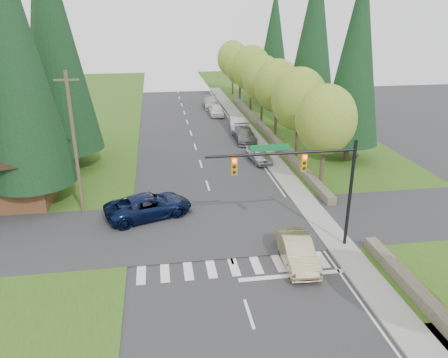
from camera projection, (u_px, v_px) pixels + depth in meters
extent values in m
plane|color=#28282B|center=(245.00, 301.00, 21.90)|extent=(120.00, 120.00, 0.00)
cube|color=#305115|center=(336.00, 160.00, 42.16)|extent=(14.00, 110.00, 0.06)
cube|color=#305115|center=(55.00, 175.00, 38.41)|extent=(14.00, 110.00, 0.06)
cube|color=#28282B|center=(221.00, 227.00, 29.26)|extent=(120.00, 8.00, 0.10)
cube|color=gray|center=(269.00, 156.00, 43.11)|extent=(1.80, 80.00, 0.13)
cube|color=gray|center=(261.00, 157.00, 42.98)|extent=(0.20, 80.00, 0.13)
cube|color=#4C4438|center=(439.00, 317.00, 20.25)|extent=(0.70, 14.00, 0.70)
cube|color=#4C4438|center=(266.00, 132.00, 50.61)|extent=(0.70, 40.00, 0.70)
cylinder|color=black|center=(350.00, 195.00, 25.83)|extent=(0.20, 0.20, 6.80)
cylinder|color=black|center=(282.00, 153.00, 24.19)|extent=(8.60, 0.16, 0.16)
cube|color=#0C662D|center=(270.00, 148.00, 24.01)|extent=(2.20, 0.04, 0.35)
cube|color=#BF8C0C|center=(304.00, 162.00, 24.60)|extent=(0.32, 0.24, 1.00)
sphere|color=#FF0C05|center=(305.00, 157.00, 24.34)|extent=(0.22, 0.22, 0.22)
cube|color=#BF8C0C|center=(234.00, 166.00, 24.02)|extent=(0.32, 0.24, 1.00)
sphere|color=#FF0C05|center=(235.00, 161.00, 23.77)|extent=(0.22, 0.22, 0.22)
cube|color=#4C2D19|center=(11.00, 180.00, 32.95)|extent=(6.00, 6.00, 3.20)
cube|color=black|center=(7.00, 156.00, 32.24)|extent=(6.60, 6.60, 0.70)
cone|color=black|center=(4.00, 142.00, 31.85)|extent=(8.40, 8.40, 1.60)
cylinder|color=#473828|center=(75.00, 145.00, 29.74)|extent=(0.24, 0.24, 10.00)
cube|color=#473828|center=(66.00, 80.00, 28.14)|extent=(1.60, 0.10, 0.12)
cylinder|color=#38281C|center=(323.00, 159.00, 35.23)|extent=(0.32, 0.32, 4.76)
ellipsoid|color=olive|center=(326.00, 119.00, 34.06)|extent=(4.80, 4.80, 5.52)
cylinder|color=#38281C|center=(297.00, 135.00, 41.66)|extent=(0.32, 0.32, 4.93)
ellipsoid|color=olive|center=(299.00, 100.00, 40.44)|extent=(5.20, 5.20, 5.98)
cylinder|color=#38281C|center=(276.00, 117.00, 48.05)|extent=(0.32, 0.32, 5.04)
ellipsoid|color=olive|center=(277.00, 86.00, 46.80)|extent=(5.00, 5.00, 5.75)
cylinder|color=#38281C|center=(262.00, 105.00, 54.54)|extent=(0.32, 0.32, 4.82)
ellipsoid|color=olive|center=(263.00, 79.00, 53.35)|extent=(5.00, 5.00, 5.75)
cylinder|color=#38281C|center=(251.00, 94.00, 60.93)|extent=(0.32, 0.32, 5.15)
ellipsoid|color=olive|center=(251.00, 68.00, 59.66)|extent=(5.40, 5.40, 6.21)
cylinder|color=#38281C|center=(240.00, 87.00, 67.43)|extent=(0.32, 0.32, 4.70)
ellipsoid|color=olive|center=(240.00, 66.00, 66.26)|extent=(4.80, 4.80, 5.52)
cylinder|color=#38281C|center=(233.00, 79.00, 73.83)|extent=(0.32, 0.32, 4.98)
ellipsoid|color=olive|center=(233.00, 59.00, 72.59)|extent=(5.20, 5.20, 5.98)
cylinder|color=#38281C|center=(37.00, 191.00, 32.54)|extent=(0.50, 0.50, 2.00)
cone|color=black|center=(14.00, 55.00, 28.96)|extent=(6.12, 6.12, 18.00)
cylinder|color=#38281C|center=(10.00, 174.00, 35.78)|extent=(0.50, 0.50, 2.00)
cylinder|color=#38281C|center=(69.00, 157.00, 40.04)|extent=(0.50, 0.50, 2.00)
cone|color=black|center=(53.00, 39.00, 36.28)|extent=(6.46, 6.46, 19.00)
cylinder|color=#38281C|center=(59.00, 140.00, 45.27)|extent=(0.50, 0.50, 2.00)
cone|color=black|center=(46.00, 46.00, 41.88)|extent=(5.78, 5.78, 17.00)
cylinder|color=#38281C|center=(346.00, 150.00, 41.95)|extent=(0.50, 0.50, 2.00)
cone|color=black|center=(357.00, 55.00, 38.74)|extent=(5.44, 5.44, 16.00)
cylinder|color=#38281C|center=(308.00, 116.00, 54.97)|extent=(0.50, 0.50, 2.00)
cone|color=black|center=(314.00, 35.00, 51.40)|extent=(6.12, 6.12, 18.00)
cylinder|color=#38281C|center=(272.00, 96.00, 67.71)|extent=(0.50, 0.50, 2.00)
cone|color=black|center=(274.00, 40.00, 64.68)|extent=(5.10, 5.10, 15.00)
imported|color=tan|center=(297.00, 251.00, 24.90)|extent=(1.90, 4.80, 1.55)
imported|color=#0A1335|center=(149.00, 206.00, 30.46)|extent=(6.59, 4.60, 1.67)
imported|color=#BCBBC0|center=(259.00, 154.00, 41.65)|extent=(2.11, 4.27, 1.40)
imported|color=slate|center=(245.00, 135.00, 47.89)|extent=(2.30, 5.27, 1.51)
imported|color=#B6B6BB|center=(237.00, 124.00, 52.13)|extent=(2.25, 5.07, 1.62)
imported|color=silver|center=(216.00, 110.00, 59.44)|extent=(1.96, 4.54, 1.53)
imported|color=#B1B1B6|center=(211.00, 103.00, 64.14)|extent=(2.43, 5.36, 1.52)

